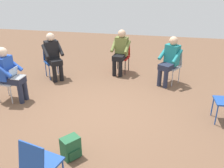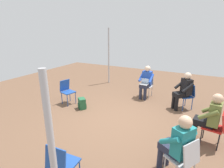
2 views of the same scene
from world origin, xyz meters
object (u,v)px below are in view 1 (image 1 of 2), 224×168
at_px(person_in_teal, 170,58).
at_px(person_in_black, 53,54).
at_px(chair_south, 4,79).
at_px(chair_southwest, 52,59).
at_px(chair_west, 122,55).
at_px(chair_northwest, 173,64).
at_px(person_with_laptop, 9,72).
at_px(chair_east, 39,163).
at_px(backpack_near_laptop_user, 71,148).
at_px(person_in_olive, 121,50).

relative_size(person_in_teal, person_in_black, 1.00).
xyz_separation_m(person_in_teal, person_in_black, (0.22, -3.04, 0.00)).
bearing_deg(chair_south, chair_southwest, 166.41).
distance_m(chair_south, chair_southwest, 1.57).
relative_size(chair_west, chair_southwest, 1.00).
bearing_deg(chair_west, chair_northwest, 168.69).
xyz_separation_m(person_with_laptop, person_in_teal, (-1.59, 3.47, 0.00)).
bearing_deg(chair_northwest, chair_east, 98.74).
height_order(chair_southwest, person_in_black, person_in_black).
height_order(person_in_teal, person_in_black, same).
xyz_separation_m(chair_southwest, person_in_teal, (-0.09, 3.15, 0.20)).
xyz_separation_m(chair_southwest, person_in_black, (0.13, 0.11, 0.20)).
bearing_deg(backpack_near_laptop_user, person_in_olive, 177.09).
height_order(chair_northwest, chair_east, same).
bearing_deg(person_with_laptop, person_in_olive, 139.06).
bearing_deg(chair_southwest, person_in_teal, 140.22).
bearing_deg(chair_east, person_with_laptop, 142.50).
relative_size(person_in_black, backpack_near_laptop_user, 3.44).
relative_size(chair_south, person_in_olive, 0.69).
xyz_separation_m(chair_east, person_in_black, (-3.70, -1.38, 0.20)).
bearing_deg(person_in_black, backpack_near_laptop_user, 75.63).
relative_size(chair_west, person_in_black, 0.69).
relative_size(chair_west, person_in_olive, 0.69).
xyz_separation_m(chair_northwest, person_in_teal, (0.14, -0.09, 0.20)).
xyz_separation_m(person_with_laptop, person_in_black, (-1.38, 0.43, 0.00)).
relative_size(chair_west, chair_northwest, 1.00).
relative_size(chair_southwest, person_in_olive, 0.69).
relative_size(chair_northwest, person_with_laptop, 0.69).
bearing_deg(chair_west, person_in_teal, 162.33).
height_order(chair_south, person_in_olive, person_in_olive).
bearing_deg(chair_west, chair_east, 94.88).
xyz_separation_m(chair_northwest, person_with_laptop, (1.74, -3.56, 0.20)).
relative_size(chair_northwest, person_in_teal, 0.69).
bearing_deg(chair_west, person_in_black, 36.29).
height_order(person_in_olive, person_in_black, same).
bearing_deg(chair_northwest, person_with_laptop, 58.13).
distance_m(chair_east, backpack_near_laptop_user, 0.82).
distance_m(chair_south, person_in_olive, 3.11).
relative_size(chair_east, person_in_black, 0.69).
xyz_separation_m(chair_west, person_in_olive, (0.16, -0.03, 0.20)).
xyz_separation_m(chair_south, backpack_near_laptop_user, (1.60, 2.11, -0.34)).
xyz_separation_m(chair_east, person_in_teal, (-3.91, 1.66, 0.20)).
xyz_separation_m(chair_south, person_in_teal, (-1.58, 3.64, 0.20)).
xyz_separation_m(chair_south, person_in_black, (-1.37, 0.60, 0.20)).
relative_size(chair_northwest, person_in_black, 0.69).
height_order(person_with_laptop, person_in_teal, same).
relative_size(chair_northwest, person_in_olive, 0.69).
xyz_separation_m(chair_west, person_in_teal, (0.67, 1.32, 0.20)).
bearing_deg(backpack_near_laptop_user, chair_south, -127.12).
height_order(chair_east, person_in_black, person_in_black).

